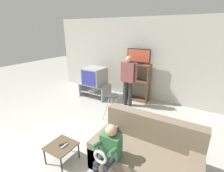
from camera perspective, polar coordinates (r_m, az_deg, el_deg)
The scene contains 13 objects.
ground_plane at distance 3.23m, azimuth -22.42°, elevation -26.26°, with size 18.00×18.00×0.00m, color #B7B7AD.
wall_back at distance 5.46m, azimuth 8.86°, elevation 9.26°, with size 6.40×0.06×2.60m.
tv_stand at distance 5.65m, azimuth -6.04°, elevation -1.53°, with size 0.98×0.58×0.47m.
television_main at distance 5.48m, azimuth -6.13°, elevation 3.50°, with size 0.64×0.68×0.56m.
media_shelf at distance 5.34m, azimuth 8.79°, elevation 1.48°, with size 0.81×0.37×1.21m.
television_flat at distance 5.16m, azimuth 9.34°, elevation 10.13°, with size 0.75×0.20×0.47m.
folding_stool at distance 4.15m, azimuth 0.09°, elevation -4.93°, with size 0.37×0.41×0.67m.
snack_table at distance 3.13m, azimuth -17.39°, elevation -19.81°, with size 0.46×0.46×0.34m.
remote_control_black at distance 3.11m, azimuth -16.75°, elevation -18.96°, with size 0.04×0.14×0.02m, color #232328.
remote_control_white at distance 3.07m, azimuth -16.38°, elevation -19.53°, with size 0.04×0.14×0.02m, color gray.
couch at distance 2.94m, azimuth 11.71°, elevation -22.55°, with size 1.67×0.85×0.88m.
person_standing_adult at distance 4.79m, azimuth 5.79°, elevation 3.34°, with size 0.53×0.20×1.53m.
person_seated_child at distance 2.54m, azimuth -1.36°, elevation -21.86°, with size 0.33×0.43×0.95m.
Camera 1 is at (2.00, -1.20, 2.24)m, focal length 26.00 mm.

